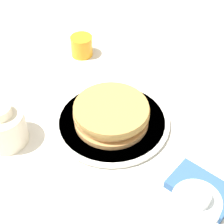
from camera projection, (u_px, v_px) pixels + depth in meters
name	position (u px, v px, depth m)	size (l,w,h in m)	color
ground_plane	(108.00, 131.00, 0.90)	(4.00, 4.00, 0.00)	silver
plate	(112.00, 122.00, 0.91)	(0.28, 0.28, 0.01)	silver
pancake_stack	(111.00, 113.00, 0.89)	(0.19, 0.18, 0.05)	#B9844B
juice_glass	(82.00, 46.00, 1.09)	(0.06, 0.06, 0.06)	orange
cream_jug	(3.00, 126.00, 0.84)	(0.10, 0.10, 0.11)	beige
napkin	(201.00, 189.00, 0.77)	(0.15, 0.13, 0.02)	#33598C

